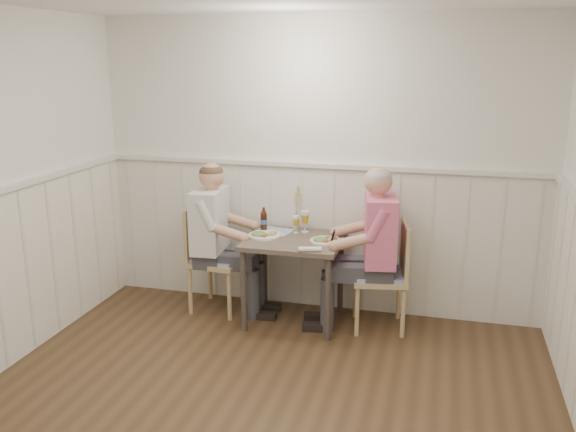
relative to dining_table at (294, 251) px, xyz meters
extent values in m
cube|color=white|center=(0.11, 0.41, 0.66)|extent=(4.00, 0.04, 2.60)
cube|color=silver|center=(0.11, 0.39, 0.01)|extent=(3.98, 0.03, 1.30)
cube|color=silver|center=(0.11, 0.38, 0.68)|extent=(3.98, 0.06, 0.04)
cube|color=#493A31|center=(0.00, 0.00, 0.09)|extent=(0.81, 0.70, 0.04)
cylinder|color=#3F3833|center=(-0.36, -0.30, -0.29)|extent=(0.05, 0.05, 0.71)
cylinder|color=#3F3833|center=(-0.36, 0.30, -0.29)|extent=(0.05, 0.05, 0.71)
cylinder|color=#3F3833|center=(0.36, -0.30, -0.29)|extent=(0.05, 0.05, 0.71)
cylinder|color=#3F3833|center=(0.36, 0.30, -0.29)|extent=(0.05, 0.05, 0.71)
cube|color=tan|center=(0.73, 0.06, -0.19)|extent=(0.51, 0.51, 0.04)
cube|color=#5667AC|center=(0.73, 0.06, -0.16)|extent=(0.46, 0.46, 0.03)
cube|color=tan|center=(0.92, 0.09, 0.06)|extent=(0.11, 0.44, 0.46)
cylinder|color=tan|center=(0.95, -0.09, -0.43)|extent=(0.04, 0.04, 0.43)
cylinder|color=tan|center=(0.58, -0.16, -0.43)|extent=(0.04, 0.04, 0.43)
cylinder|color=tan|center=(0.88, 0.28, -0.43)|extent=(0.04, 0.04, 0.43)
cylinder|color=tan|center=(0.51, 0.21, -0.43)|extent=(0.04, 0.04, 0.43)
cube|color=tan|center=(-0.72, 0.08, -0.18)|extent=(0.49, 0.49, 0.04)
cube|color=#5667AC|center=(-0.72, 0.08, -0.14)|extent=(0.44, 0.44, 0.03)
cube|color=tan|center=(-0.92, 0.10, 0.08)|extent=(0.07, 0.45, 0.47)
cylinder|color=tan|center=(-0.90, 0.29, -0.42)|extent=(0.04, 0.04, 0.44)
cylinder|color=tan|center=(-0.51, 0.25, -0.42)|extent=(0.04, 0.04, 0.44)
cylinder|color=tan|center=(-0.93, -0.09, -0.42)|extent=(0.04, 0.04, 0.44)
cylinder|color=tan|center=(-0.55, -0.13, -0.42)|extent=(0.04, 0.04, 0.44)
cube|color=#3F3F47|center=(0.70, 0.03, -0.41)|extent=(0.51, 0.48, 0.46)
cube|color=#3F3F47|center=(0.50, 0.00, -0.12)|extent=(0.49, 0.44, 0.13)
cube|color=pink|center=(0.70, 0.03, 0.23)|extent=(0.32, 0.49, 0.57)
sphere|color=tan|center=(0.70, 0.03, 0.64)|extent=(0.23, 0.23, 0.23)
sphere|color=#A5A5A0|center=(0.70, 0.03, 0.67)|extent=(0.22, 0.22, 0.22)
cube|color=black|center=(0.33, -0.03, 0.23)|extent=(0.03, 0.07, 0.13)
cube|color=#3F3F47|center=(-0.76, 0.04, -0.41)|extent=(0.47, 0.43, 0.45)
cube|color=#3F3F47|center=(-0.55, 0.05, -0.13)|extent=(0.45, 0.39, 0.13)
cube|color=white|center=(-0.76, 0.04, 0.21)|extent=(0.27, 0.46, 0.55)
sphere|color=tan|center=(-0.76, 0.04, 0.61)|extent=(0.22, 0.22, 0.22)
sphere|color=#4C3828|center=(-0.76, 0.04, 0.64)|extent=(0.21, 0.21, 0.21)
cylinder|color=white|center=(0.28, -0.02, 0.12)|extent=(0.26, 0.26, 0.02)
ellipsoid|color=#3F722D|center=(0.24, -0.05, 0.15)|extent=(0.13, 0.11, 0.05)
sphere|color=tan|center=(0.33, -0.01, 0.14)|extent=(0.03, 0.03, 0.03)
cube|color=brown|center=(0.30, 0.03, 0.13)|extent=(0.08, 0.05, 0.01)
cylinder|color=white|center=(0.35, 0.03, 0.14)|extent=(0.05, 0.05, 0.03)
cylinder|color=white|center=(-0.26, 0.00, 0.12)|extent=(0.28, 0.28, 0.02)
ellipsoid|color=#3F722D|center=(-0.30, -0.03, 0.15)|extent=(0.14, 0.11, 0.05)
sphere|color=tan|center=(-0.20, 0.01, 0.15)|extent=(0.04, 0.04, 0.04)
cylinder|color=silver|center=(0.05, 0.21, 0.11)|extent=(0.07, 0.07, 0.01)
cylinder|color=silver|center=(0.05, 0.21, 0.16)|extent=(0.01, 0.01, 0.09)
cone|color=gold|center=(0.05, 0.21, 0.23)|extent=(0.08, 0.08, 0.07)
cylinder|color=silver|center=(0.05, 0.21, 0.29)|extent=(0.08, 0.08, 0.03)
cylinder|color=silver|center=(-0.03, 0.17, 0.11)|extent=(0.05, 0.05, 0.01)
cylinder|color=silver|center=(-0.03, 0.17, 0.15)|extent=(0.01, 0.01, 0.07)
cone|color=gold|center=(-0.03, 0.17, 0.21)|extent=(0.06, 0.06, 0.06)
cylinder|color=silver|center=(-0.03, 0.17, 0.25)|extent=(0.06, 0.06, 0.03)
cylinder|color=black|center=(-0.32, 0.17, 0.19)|extent=(0.06, 0.06, 0.15)
cone|color=black|center=(-0.32, 0.17, 0.28)|extent=(0.06, 0.06, 0.04)
cylinder|color=black|center=(-0.32, 0.17, 0.31)|extent=(0.02, 0.02, 0.03)
cylinder|color=#314FB5|center=(-0.32, 0.17, 0.19)|extent=(0.06, 0.06, 0.04)
cylinder|color=white|center=(0.21, -0.31, 0.13)|extent=(0.19, 0.09, 0.04)
cylinder|color=silver|center=(-0.07, 0.31, 0.15)|extent=(0.05, 0.05, 0.09)
cylinder|color=tan|center=(-0.07, 0.31, 0.30)|extent=(0.03, 0.03, 0.28)
cone|color=tan|center=(-0.07, 0.31, 0.48)|extent=(0.04, 0.04, 0.10)
cube|color=#5667AC|center=(-0.22, 0.17, 0.11)|extent=(0.35, 0.30, 0.01)
camera|label=1|loc=(1.20, -4.79, 1.61)|focal=38.00mm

